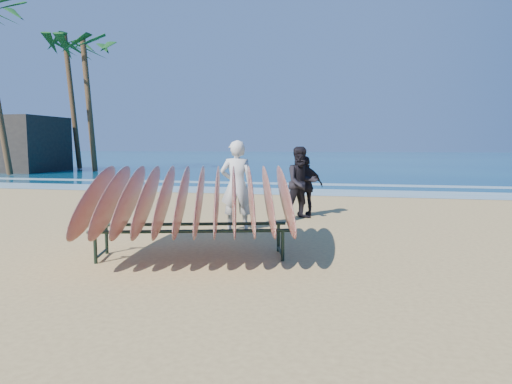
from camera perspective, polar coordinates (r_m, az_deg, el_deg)
ground at (r=8.20m, az=-1.17°, el=-7.19°), size 120.00×120.00×0.00m
ocean at (r=62.83m, az=10.35°, el=4.23°), size 160.00×160.00×0.00m
foam_near at (r=17.97m, az=6.11°, el=0.03°), size 160.00×160.00×0.00m
foam_far at (r=21.44m, az=7.07°, el=0.98°), size 160.00×160.00×0.00m
surfboard_rack at (r=7.56m, az=-8.12°, el=-0.77°), size 3.81×3.61×1.66m
person_white at (r=9.89m, az=-2.42°, el=0.81°), size 0.79×0.60×1.96m
person_dark_a at (r=11.48m, az=5.69°, el=1.15°), size 1.11×1.04×1.81m
person_dark_b at (r=11.90m, az=6.26°, el=0.72°), size 0.99×0.74×1.57m
palm_mid at (r=33.25m, az=-20.39°, el=16.46°), size 5.20×5.20×9.00m
palm_right at (r=36.83m, az=-22.24°, el=16.55°), size 5.20×5.20×9.78m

